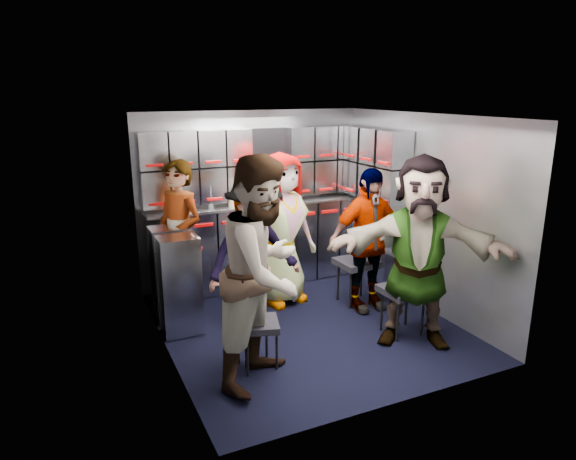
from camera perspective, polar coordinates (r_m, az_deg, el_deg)
name	(u,v)px	position (r m, az deg, el deg)	size (l,w,h in m)	color
floor	(306,325)	(5.35, 2.02, -10.52)	(3.00, 3.00, 0.00)	black
wall_back	(252,198)	(6.32, -4.02, 3.60)	(2.80, 0.04, 2.10)	gray
wall_left	(162,244)	(4.55, -13.82, -1.51)	(0.04, 3.00, 2.10)	gray
wall_right	(423,212)	(5.74, 14.72, 1.91)	(0.04, 3.00, 2.10)	gray
ceiling	(308,116)	(4.82, 2.26, 12.56)	(2.80, 3.00, 0.02)	silver
cart_bank_back	(259,245)	(6.27, -3.25, -1.73)	(2.68, 0.38, 0.99)	#A4A9B5
cart_bank_left	(175,280)	(5.28, -12.40, -5.40)	(0.38, 0.76, 0.99)	#A4A9B5
counter	(258,204)	(6.14, -3.32, 2.92)	(2.68, 0.42, 0.03)	#B8BBC0
locker_bank_back	(256,164)	(6.11, -3.60, 7.38)	(2.68, 0.28, 0.82)	#A4A9B5
locker_bank_right	(376,164)	(6.12, 9.75, 7.21)	(0.28, 1.00, 0.82)	#A4A9B5
right_cabinet	(377,248)	(6.25, 9.86, -1.94)	(0.28, 1.20, 1.00)	#A4A9B5
coffee_niche	(268,164)	(6.23, -2.24, 7.38)	(0.46, 0.16, 0.84)	black
red_latch_strip	(265,219)	(5.99, -2.59, 1.28)	(2.60, 0.02, 0.03)	#B20405
jump_seat_near_left	(257,327)	(4.46, -3.47, -10.66)	(0.45, 0.44, 0.43)	black
jump_seat_mid_left	(249,286)	(5.35, -4.39, -6.25)	(0.45, 0.44, 0.42)	black
jump_seat_center	(275,266)	(5.95, -1.45, -3.98)	(0.36, 0.34, 0.41)	black
jump_seat_mid_right	(357,265)	(5.79, 7.66, -3.85)	(0.44, 0.42, 0.50)	black
jump_seat_near_right	(403,293)	(5.14, 12.70, -6.80)	(0.42, 0.40, 0.48)	black
attendant_standing	(180,238)	(5.51, -11.94, -0.88)	(0.60, 0.39, 1.65)	black
attendant_arc_a	(264,272)	(4.09, -2.67, -4.67)	(0.91, 0.71, 1.87)	black
attendant_arc_b	(254,253)	(5.05, -3.77, -2.57)	(1.01, 0.58, 1.56)	black
attendant_arc_c	(281,229)	(5.65, -0.75, 0.10)	(0.83, 0.54, 1.69)	black
attendant_arc_d	(367,240)	(5.54, 8.77, -1.14)	(0.91, 0.38, 1.56)	black
attendant_arc_e	(419,252)	(4.86, 14.30, -2.37)	(1.66, 0.53, 1.79)	black
bottle_left	(241,194)	(5.98, -5.28, 4.00)	(0.07, 0.07, 0.27)	white
bottle_mid	(210,197)	(5.87, -8.62, 3.67)	(0.06, 0.06, 0.26)	white
bottle_right	(285,190)	(6.19, -0.30, 4.46)	(0.06, 0.06, 0.27)	white
cup_left	(231,202)	(5.95, -6.30, 3.11)	(0.07, 0.07, 0.10)	tan
cup_right	(293,196)	(6.23, 0.55, 3.80)	(0.08, 0.08, 0.11)	tan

